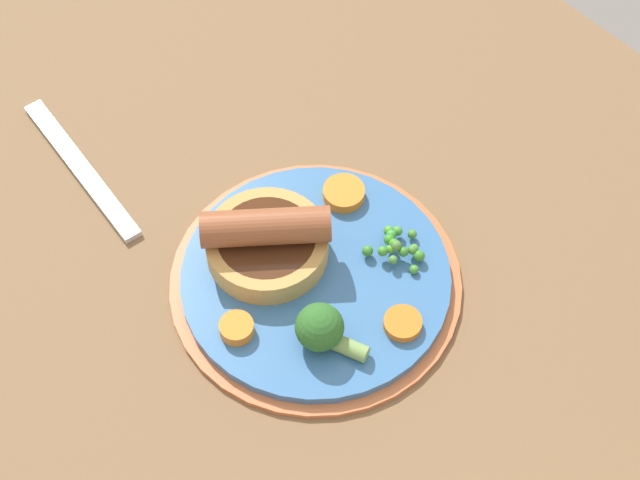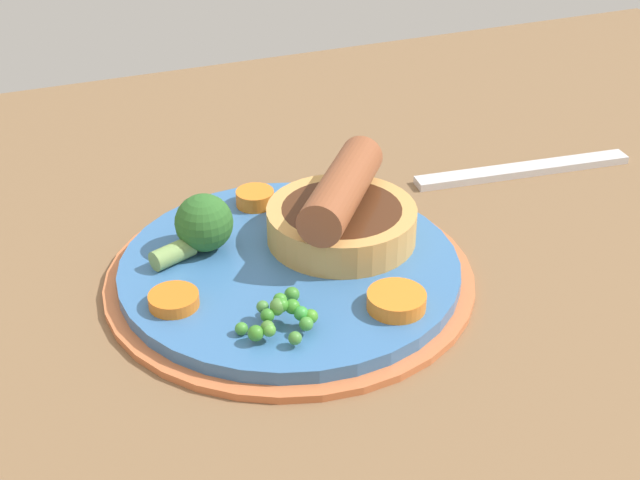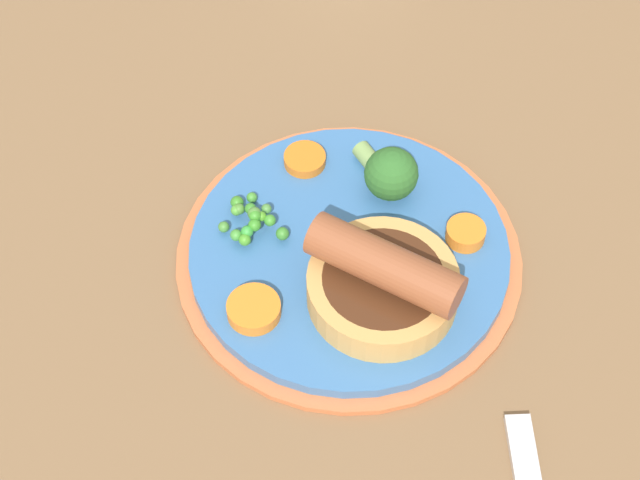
{
  "view_description": "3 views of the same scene",
  "coord_description": "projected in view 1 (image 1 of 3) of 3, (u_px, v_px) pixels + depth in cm",
  "views": [
    {
      "loc": [
        38.04,
        -29.97,
        77.93
      ],
      "look_at": [
        2.72,
        1.83,
        6.02
      ],
      "focal_mm": 60.0,
      "sensor_mm": 36.0,
      "label": 1
    },
    {
      "loc": [
        19.93,
        45.42,
        35.56
      ],
      "look_at": [
        2.85,
        1.84,
        6.81
      ],
      "focal_mm": 50.0,
      "sensor_mm": 36.0,
      "label": 2
    },
    {
      "loc": [
        -37.41,
        8.15,
        63.67
      ],
      "look_at": [
        4.5,
        1.98,
        5.43
      ],
      "focal_mm": 60.0,
      "sensor_mm": 36.0,
      "label": 3
    }
  ],
  "objects": [
    {
      "name": "dining_table",
      "position": [
        282.0,
        262.0,
        0.9
      ],
      "size": [
        110.0,
        80.0,
        3.0
      ],
      "primitive_type": "cube",
      "color": "brown",
      "rests_on": "ground"
    },
    {
      "name": "carrot_slice_0",
      "position": [
        237.0,
        328.0,
        0.83
      ],
      "size": [
        3.52,
        3.52,
        1.1
      ],
      "primitive_type": "cylinder",
      "rotation": [
        0.0,
        0.0,
        1.94
      ],
      "color": "orange",
      "rests_on": "dinner_plate"
    },
    {
      "name": "carrot_slice_1",
      "position": [
        340.0,
        190.0,
        0.9
      ],
      "size": [
        4.85,
        4.85,
        0.99
      ],
      "primitive_type": "cylinder",
      "rotation": [
        0.0,
        0.0,
        1.05
      ],
      "color": "orange",
      "rests_on": "dinner_plate"
    },
    {
      "name": "dinner_plate",
      "position": [
        319.0,
        278.0,
        0.87
      ],
      "size": [
        23.88,
        23.88,
        1.4
      ],
      "color": "#CC6B3D",
      "rests_on": "dining_table"
    },
    {
      "name": "sausage_pudding",
      "position": [
        266.0,
        240.0,
        0.86
      ],
      "size": [
        9.98,
        9.98,
        5.26
      ],
      "rotation": [
        0.0,
        0.0,
        4.04
      ],
      "color": "tan",
      "rests_on": "dinner_plate"
    },
    {
      "name": "pea_pile",
      "position": [
        397.0,
        246.0,
        0.87
      ],
      "size": [
        4.7,
        4.76,
        1.85
      ],
      "color": "#378C28",
      "rests_on": "dinner_plate"
    },
    {
      "name": "fork",
      "position": [
        81.0,
        169.0,
        0.94
      ],
      "size": [
        18.07,
        3.39,
        0.6
      ],
      "primitive_type": "cube",
      "rotation": [
        0.0,
        0.0,
        -0.1
      ],
      "color": "silver",
      "rests_on": "dining_table"
    },
    {
      "name": "broccoli_floret_near",
      "position": [
        322.0,
        329.0,
        0.81
      ],
      "size": [
        5.89,
        4.05,
        3.82
      ],
      "rotation": [
        0.0,
        0.0,
        3.53
      ],
      "color": "#2D6628",
      "rests_on": "dinner_plate"
    },
    {
      "name": "carrot_slice_5",
      "position": [
        403.0,
        323.0,
        0.83
      ],
      "size": [
        4.26,
        4.26,
        0.79
      ],
      "primitive_type": "cylinder",
      "rotation": [
        0.0,
        0.0,
        3.8
      ],
      "color": "orange",
      "rests_on": "dinner_plate"
    }
  ]
}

